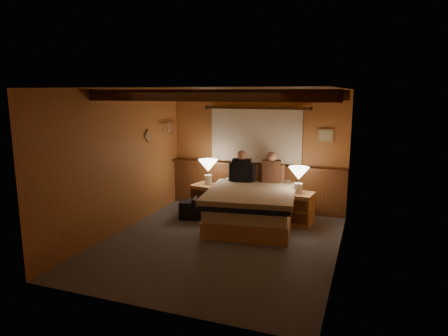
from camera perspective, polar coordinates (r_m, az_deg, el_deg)
The scene contains 19 objects.
floor at distance 6.44m, azimuth -0.64°, elevation -10.64°, with size 4.20×4.20×0.00m, color #484D55.
ceiling at distance 6.00m, azimuth -0.68°, elevation 11.23°, with size 4.20×4.20×0.00m, color #D89E51.
wall_back at distance 8.08m, azimuth 4.67°, elevation 2.54°, with size 3.60×3.60×0.00m, color #C78447.
wall_left at distance 6.95m, azimuth -14.67°, elevation 0.88°, with size 4.20×4.20×0.00m, color #C78447.
wall_right at distance 5.73m, azimuth 16.41°, elevation -1.27°, with size 4.20×4.20×0.00m, color #C78447.
wall_front at distance 4.26m, azimuth -10.83°, elevation -5.09°, with size 3.60×3.60×0.00m, color #C78447.
wainscot at distance 8.15m, azimuth 4.48°, elevation -2.50°, with size 3.60×0.23×0.94m.
curtain_window at distance 7.97m, azimuth 4.57°, elevation 4.76°, with size 2.18×0.09×1.11m.
ceiling_beams at distance 6.14m, azimuth -0.17°, elevation 10.38°, with size 3.60×1.65×0.16m.
coat_rail at distance 8.18m, azimuth -8.03°, elevation 5.87°, with size 0.05×0.55×0.24m.
framed_print at distance 7.76m, azimuth 14.34°, elevation 4.51°, with size 0.30×0.04×0.25m.
bed at distance 7.18m, azimuth 3.95°, elevation -5.50°, with size 1.73×2.11×0.66m.
nightstand_left at distance 8.00m, azimuth -2.55°, elevation -4.28°, with size 0.58×0.54×0.55m.
nightstand_right at distance 7.36m, azimuth 10.50°, elevation -5.70°, with size 0.57×0.52×0.57m.
lamp_left at distance 7.88m, azimuth -2.27°, elevation 0.14°, with size 0.38×0.38×0.50m.
lamp_right at distance 7.20m, azimuth 10.63°, elevation -0.98°, with size 0.36×0.36×0.48m.
person_left at distance 7.67m, azimuth 2.55°, elevation -0.10°, with size 0.51×0.27×0.63m.
person_right at distance 7.66m, azimuth 6.80°, elevation -0.25°, with size 0.50×0.25×0.61m.
duffel_bag at distance 7.60m, azimuth -4.19°, elevation -5.92°, with size 0.62×0.47×0.40m.
Camera 1 is at (2.14, -5.60, 2.35)m, focal length 32.00 mm.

